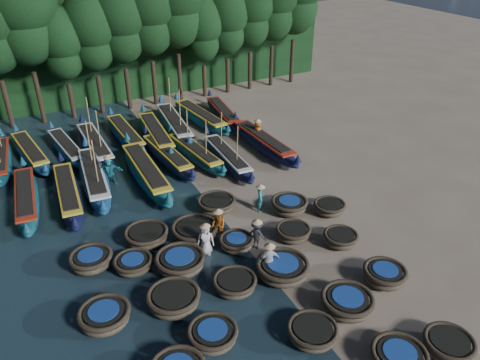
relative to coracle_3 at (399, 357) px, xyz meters
name	(u,v)px	position (x,y,z in m)	size (l,w,h in m)	color
ground	(233,232)	(-1.67, 10.10, -0.41)	(120.00, 120.00, 0.00)	#7F705D
foliage_wall	(111,40)	(-1.67, 33.60, 4.59)	(40.00, 3.00, 10.00)	black
coracle_3	(399,357)	(0.00, 0.00, 0.00)	(2.12, 2.12, 0.70)	brown
coracle_4	(449,345)	(2.05, -0.42, 0.00)	(2.11, 2.11, 0.71)	brown
coracle_6	(213,334)	(-5.55, 4.01, 0.00)	(1.99, 1.99, 0.71)	brown
coracle_7	(312,332)	(-2.09, 2.41, -0.03)	(2.10, 2.10, 0.67)	brown
coracle_8	(347,302)	(0.04, 3.01, 0.05)	(2.68, 2.68, 0.80)	brown
coracle_9	(385,275)	(2.59, 3.62, 0.05)	(2.04, 2.04, 0.78)	brown
coracle_10	(105,316)	(-9.01, 6.77, 0.05)	(2.41, 2.41, 0.79)	brown
coracle_11	(174,299)	(-6.25, 6.41, 0.06)	(2.27, 2.27, 0.81)	brown
coracle_12	(235,283)	(-3.53, 6.20, -0.02)	(1.97, 1.97, 0.67)	brown
coracle_13	(282,268)	(-1.24, 6.01, 0.07)	(2.45, 2.45, 0.83)	brown
coracle_14	(341,238)	(2.58, 6.72, -0.01)	(1.99, 1.99, 0.69)	brown
coracle_15	(133,264)	(-7.10, 9.49, -0.01)	(1.95, 1.95, 0.68)	brown
coracle_16	(180,262)	(-5.16, 8.55, 0.07)	(2.48, 2.48, 0.82)	brown
coracle_17	(236,242)	(-2.16, 8.78, -0.02)	(1.72, 1.72, 0.67)	brown
coracle_18	(293,232)	(0.76, 8.21, -0.01)	(1.95, 1.95, 0.69)	brown
coracle_19	(329,207)	(3.80, 9.28, -0.02)	(2.05, 2.05, 0.68)	brown
coracle_20	(91,260)	(-8.77, 10.53, 0.05)	(2.25, 2.25, 0.79)	brown
coracle_21	(146,236)	(-5.93, 11.23, 0.04)	(2.50, 2.50, 0.78)	brown
coracle_22	(195,231)	(-3.64, 10.50, 0.05)	(2.55, 2.55, 0.79)	brown
coracle_23	(216,204)	(-1.60, 12.36, 0.01)	(2.59, 2.59, 0.74)	brown
coracle_24	(289,205)	(1.89, 10.37, 0.05)	(2.09, 2.09, 0.79)	brown
long_boat_1	(26,198)	(-10.91, 17.56, 0.13)	(1.91, 8.05, 1.42)	#10495C
long_boat_2	(68,193)	(-8.72, 17.08, 0.14)	(1.90, 8.10, 1.43)	black
long_boat_3	(94,177)	(-7.02, 18.14, 0.19)	(2.25, 8.80, 3.75)	navy
long_boat_4	(146,172)	(-4.04, 17.35, 0.20)	(1.67, 9.13, 1.61)	#10495C
long_boat_5	(167,156)	(-2.08, 19.07, 0.12)	(2.00, 7.82, 1.38)	black
long_boat_6	(195,153)	(-0.29, 18.66, 0.11)	(2.17, 7.59, 3.24)	#10495C
long_boat_7	(227,157)	(1.33, 17.09, 0.11)	(1.62, 7.69, 3.27)	black
long_boat_8	(263,142)	(4.51, 17.90, 0.17)	(1.80, 8.59, 1.51)	black
long_boat_9	(1,160)	(-11.88, 23.36, 0.10)	(1.86, 7.53, 3.21)	#10495C
long_boat_10	(30,152)	(-10.08, 23.69, 0.12)	(2.52, 7.80, 1.39)	navy
long_boat_11	(67,148)	(-7.80, 23.36, 0.09)	(2.29, 7.42, 1.32)	navy
long_boat_12	(95,145)	(-6.00, 22.73, 0.17)	(1.66, 8.57, 3.64)	black
long_boat_13	(126,134)	(-3.62, 23.69, 0.13)	(1.70, 8.06, 1.42)	navy
long_boat_14	(156,134)	(-1.70, 22.60, 0.18)	(2.16, 8.68, 1.53)	#10495C
long_boat_15	(174,124)	(0.08, 23.70, 0.20)	(2.43, 8.97, 3.83)	navy
long_boat_16	(200,117)	(2.44, 24.23, 0.16)	(2.46, 8.39, 1.49)	#10495C
long_boat_17	(223,114)	(4.38, 24.17, 0.12)	(2.34, 7.86, 1.39)	black
fisherman_0	(206,238)	(-3.62, 9.14, 0.48)	(0.96, 0.83, 1.85)	silver
fisherman_1	(260,197)	(0.52, 11.22, 0.50)	(0.63, 0.69, 1.79)	#1B6974
fisherman_2	(218,224)	(-2.58, 9.95, 0.48)	(0.69, 0.85, 1.87)	#B35717
fisherman_3	(257,234)	(-1.22, 8.42, 0.42)	(1.08, 1.15, 1.76)	black
fisherman_4	(269,259)	(-1.70, 6.42, 0.49)	(1.03, 0.55, 1.86)	silver
fisherman_5	(109,170)	(-6.09, 18.04, 0.53)	(1.75, 1.18, 2.01)	#1B6974
fisherman_6	(258,131)	(4.69, 19.07, 0.52)	(0.91, 1.02, 1.94)	#B35717
tree_4	(19,7)	(-8.47, 30.10, 8.26)	(5.34, 5.34, 12.58)	black
tree_5	(61,43)	(-6.17, 30.10, 5.56)	(3.68, 3.68, 8.68)	black
tree_6	(91,31)	(-3.87, 30.10, 6.24)	(4.09, 4.09, 9.65)	black
tree_7	(119,19)	(-1.57, 30.10, 6.91)	(4.51, 4.51, 10.63)	black
tree_8	(147,7)	(0.73, 30.10, 7.59)	(4.92, 4.92, 11.60)	black
tree_10	(202,28)	(5.33, 30.10, 5.56)	(3.68, 3.68, 8.68)	black
tree_11	(227,18)	(7.63, 30.10, 6.24)	(4.09, 4.09, 9.65)	black
tree_12	(250,7)	(9.93, 30.10, 6.91)	(4.51, 4.51, 10.63)	black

